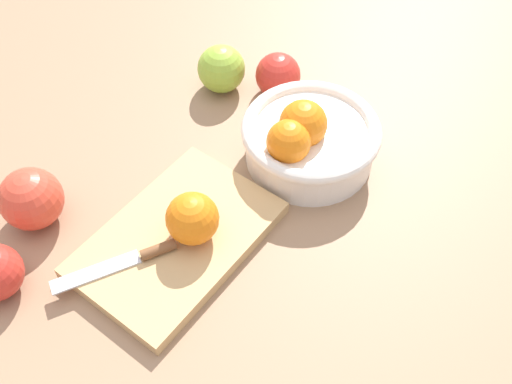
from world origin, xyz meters
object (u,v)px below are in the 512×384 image
Objects in this scene: bowl at (308,139)px; cutting_board at (177,239)px; apple_front_right_2 at (31,199)px; orange_on_board at (192,219)px; apple_front_left_2 at (221,69)px; knife at (133,260)px; apple_front_left at (278,75)px.

cutting_board is (0.23, -0.03, -0.03)m from bowl.
cutting_board is at bearing -8.35° from bowl.
cutting_board is at bearing 119.15° from apple_front_right_2.
bowl is 2.91× the size of orange_on_board.
bowl is 2.36× the size of apple_front_right_2.
apple_front_right_2 is at bearing -32.22° from bowl.
cutting_board is 3.42× the size of apple_front_left_2.
bowl is at bearing 171.65° from cutting_board.
apple_front_left_2 reaches higher than knife.
knife is at bearing -18.35° from orange_on_board.
bowl is 0.15m from apple_front_left.
apple_front_left_2 is at bearing -143.04° from orange_on_board.
bowl is 0.21m from orange_on_board.
knife is at bearing 101.12° from apple_front_right_2.
orange_on_board is 0.81× the size of apple_front_right_2.
orange_on_board is at bearing 120.90° from apple_front_right_2.
bowl is 0.29m from knife.
bowl is at bearing 56.69° from apple_front_left.
apple_front_left_2 reaches higher than apple_front_left.
apple_front_right_2 is at bearing -10.95° from apple_front_left.
orange_on_board reaches higher than apple_front_right_2.
apple_front_right_2 is 0.41m from apple_front_left.
knife is (0.06, -0.01, 0.01)m from cutting_board.
bowl is at bearing 171.47° from knife.
apple_front_left is (-0.08, -0.12, -0.01)m from bowl.
apple_front_left is 0.94× the size of apple_front_left_2.
knife is at bearing 25.84° from apple_front_left_2.
apple_front_left_2 is (-0.32, -0.16, 0.01)m from knife.
cutting_board is at bearing -44.40° from orange_on_board.
cutting_board is 3.64× the size of apple_front_left.
apple_front_right_2 is 1.17× the size of apple_front_left.
apple_front_left is (-0.29, -0.11, -0.02)m from orange_on_board.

